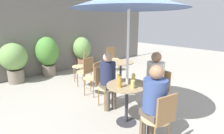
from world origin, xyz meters
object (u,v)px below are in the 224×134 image
at_px(seated_person_2, 108,76).
at_px(beer_glass_2, 120,82).
at_px(bistro_chair_6, 86,70).
at_px(cafe_table_far, 121,68).
at_px(cafe_table_near, 127,94).
at_px(bistro_chair_4, 95,75).
at_px(bistro_chair_3, 82,64).
at_px(potted_plant_1, 48,54).
at_px(bistro_chair_0, 161,116).
at_px(potted_plant_2, 82,50).
at_px(beer_glass_3, 133,84).
at_px(bistro_chair_5, 112,57).
at_px(umbrella, 129,0).
at_px(beer_glass_0, 134,78).
at_px(seated_person_0, 154,99).
at_px(bistro_chair_2, 105,83).
at_px(seated_person_1, 155,78).
at_px(bistro_chair_1, 159,87).
at_px(beer_glass_1, 118,78).
at_px(potted_plant_0, 14,60).

xyz_separation_m(seated_person_2, beer_glass_2, (-0.31, -0.66, 0.11)).
bearing_deg(bistro_chair_6, cafe_table_far, 133.04).
distance_m(cafe_table_near, bistro_chair_4, 1.41).
bearing_deg(bistro_chair_3, bistro_chair_4, 19.89).
bearing_deg(cafe_table_near, seated_person_2, 79.43).
distance_m(cafe_table_far, potted_plant_1, 2.69).
height_order(bistro_chair_0, bistro_chair_3, same).
bearing_deg(potted_plant_2, beer_glass_3, -111.04).
xyz_separation_m(cafe_table_far, bistro_chair_5, (1.00, 1.48, -0.03)).
bearing_deg(umbrella, beer_glass_0, 3.88).
bearing_deg(seated_person_2, beer_glass_0, -73.83).
distance_m(bistro_chair_6, beer_glass_2, 2.10).
bearing_deg(bistro_chair_3, potted_plant_2, -175.10).
relative_size(bistro_chair_0, beer_glass_0, 5.44).
xyz_separation_m(potted_plant_1, potted_plant_2, (1.36, -0.01, -0.03)).
distance_m(bistro_chair_3, bistro_chair_6, 0.72).
relative_size(cafe_table_far, bistro_chair_5, 0.84).
bearing_deg(seated_person_0, bistro_chair_6, -91.56).
relative_size(bistro_chair_2, beer_glass_3, 6.19).
distance_m(seated_person_1, beer_glass_0, 0.50).
xyz_separation_m(bistro_chair_1, bistro_chair_2, (-0.65, 0.95, 0.00)).
relative_size(seated_person_2, umbrella, 0.53).
xyz_separation_m(cafe_table_far, bistro_chair_3, (-0.48, 1.28, -0.03)).
bearing_deg(bistro_chair_2, potted_plant_1, 101.16).
height_order(beer_glass_1, potted_plant_1, potted_plant_1).
bearing_deg(beer_glass_2, seated_person_0, -84.42).
bearing_deg(bistro_chair_2, beer_glass_0, -76.85).
xyz_separation_m(beer_glass_0, potted_plant_0, (-1.12, 3.76, -0.10)).
height_order(bistro_chair_1, seated_person_0, seated_person_0).
xyz_separation_m(cafe_table_far, beer_glass_3, (-1.24, -1.54, 0.25)).
xyz_separation_m(bistro_chair_2, bistro_chair_5, (2.04, 2.04, 0.00)).
xyz_separation_m(bistro_chair_5, umbrella, (-2.19, -2.85, 1.63)).
relative_size(bistro_chair_0, potted_plant_2, 0.71).
relative_size(cafe_table_far, bistro_chair_3, 0.84).
relative_size(beer_glass_1, beer_glass_3, 1.15).
height_order(bistro_chair_0, beer_glass_1, beer_glass_1).
bearing_deg(cafe_table_near, potted_plant_0, 103.90).
xyz_separation_m(bistro_chair_0, seated_person_1, (0.81, 0.68, 0.22)).
bearing_deg(bistro_chair_0, bistro_chair_5, -112.14).
height_order(beer_glass_0, potted_plant_2, potted_plant_2).
height_order(bistro_chair_0, seated_person_0, seated_person_0).
relative_size(seated_person_0, beer_glass_2, 6.58).
bearing_deg(umbrella, bistro_chair_5, 52.37).
height_order(bistro_chair_2, beer_glass_3, beer_glass_3).
distance_m(bistro_chair_4, seated_person_2, 0.77).
bearing_deg(beer_glass_0, umbrella, -176.12).
bearing_deg(bistro_chair_4, bistro_chair_0, 58.50).
xyz_separation_m(bistro_chair_0, bistro_chair_6, (0.59, 2.78, 0.00)).
bearing_deg(potted_plant_0, bistro_chair_3, -34.51).
distance_m(seated_person_0, umbrella, 1.57).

